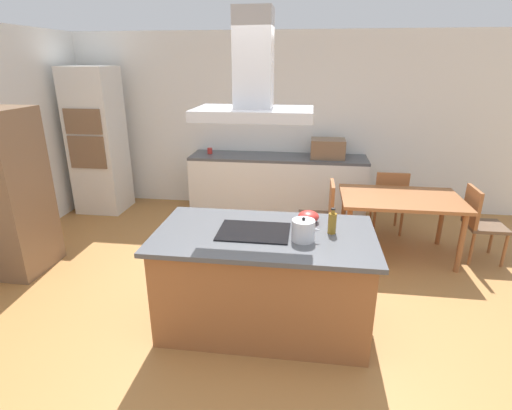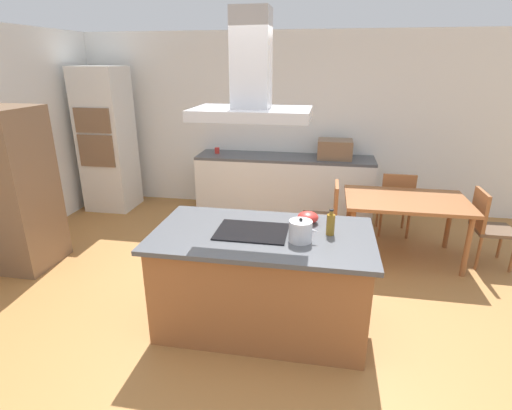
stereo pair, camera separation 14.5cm
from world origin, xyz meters
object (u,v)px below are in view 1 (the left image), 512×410
(tea_kettle, at_px, (303,230))
(range_hood, at_px, (254,85))
(mixing_bowl, at_px, (308,217))
(chair_facing_back_wall, at_px, (389,198))
(wall_oven_stack, at_px, (98,141))
(countertop_microwave, at_px, (328,149))
(coffee_mug_red, at_px, (210,151))
(dining_table, at_px, (400,203))
(olive_oil_bottle, at_px, (332,223))
(chair_at_right_end, at_px, (479,220))
(refrigerator, at_px, (0,193))
(cooktop, at_px, (254,232))
(chair_at_left_end, at_px, (322,212))

(tea_kettle, relative_size, range_hood, 0.26)
(mixing_bowl, relative_size, chair_facing_back_wall, 0.21)
(wall_oven_stack, bearing_deg, countertop_microwave, 3.80)
(range_hood, bearing_deg, coffee_mug_red, 110.80)
(wall_oven_stack, distance_m, dining_table, 4.50)
(olive_oil_bottle, height_order, coffee_mug_red, olive_oil_bottle)
(countertop_microwave, bearing_deg, chair_at_right_end, -36.18)
(dining_table, xyz_separation_m, chair_facing_back_wall, (0.00, 0.67, -0.16))
(countertop_microwave, bearing_deg, wall_oven_stack, -176.20)
(tea_kettle, xyz_separation_m, countertop_microwave, (0.29, 2.99, 0.05))
(tea_kettle, distance_m, olive_oil_bottle, 0.29)
(mixing_bowl, bearing_deg, refrigerator, 173.96)
(cooktop, relative_size, chair_at_right_end, 0.67)
(refrigerator, bearing_deg, tea_kettle, -12.84)
(countertop_microwave, height_order, wall_oven_stack, wall_oven_stack)
(chair_at_right_end, bearing_deg, wall_oven_stack, 168.75)
(chair_facing_back_wall, bearing_deg, chair_at_right_end, -36.01)
(tea_kettle, height_order, wall_oven_stack, wall_oven_stack)
(wall_oven_stack, bearing_deg, dining_table, -13.53)
(tea_kettle, relative_size, mixing_bowl, 1.27)
(chair_at_left_end, bearing_deg, chair_at_right_end, 0.00)
(olive_oil_bottle, xyz_separation_m, chair_facing_back_wall, (0.89, 2.19, -0.49))
(chair_at_left_end, bearing_deg, olive_oil_bottle, -89.05)
(chair_facing_back_wall, relative_size, chair_at_left_end, 1.00)
(coffee_mug_red, bearing_deg, dining_table, -26.41)
(cooktop, xyz_separation_m, chair_at_left_end, (0.63, 1.60, -0.40))
(range_hood, bearing_deg, countertop_microwave, 76.23)
(tea_kettle, bearing_deg, olive_oil_bottle, 36.60)
(chair_at_left_end, bearing_deg, countertop_microwave, 86.49)
(countertop_microwave, bearing_deg, chair_facing_back_wall, -36.36)
(cooktop, relative_size, range_hood, 0.67)
(tea_kettle, distance_m, range_hood, 1.19)
(wall_oven_stack, height_order, chair_facing_back_wall, wall_oven_stack)
(cooktop, height_order, mixing_bowl, mixing_bowl)
(chair_facing_back_wall, relative_size, chair_at_right_end, 1.00)
(chair_facing_back_wall, bearing_deg, olive_oil_bottle, -112.07)
(chair_at_right_end, bearing_deg, refrigerator, -169.92)
(cooktop, height_order, wall_oven_stack, wall_oven_stack)
(mixing_bowl, distance_m, chair_facing_back_wall, 2.29)
(chair_at_right_end, bearing_deg, tea_kettle, -140.13)
(refrigerator, height_order, chair_at_right_end, refrigerator)
(mixing_bowl, xyz_separation_m, chair_at_right_end, (2.00, 1.30, -0.44))
(cooktop, xyz_separation_m, mixing_bowl, (0.45, 0.29, 0.05))
(chair_at_left_end, bearing_deg, mixing_bowl, -97.53)
(refrigerator, distance_m, chair_at_left_end, 3.66)
(dining_table, bearing_deg, coffee_mug_red, 153.59)
(mixing_bowl, relative_size, range_hood, 0.21)
(tea_kettle, height_order, dining_table, tea_kettle)
(mixing_bowl, bearing_deg, wall_oven_stack, 144.22)
(cooktop, relative_size, mixing_bowl, 3.20)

